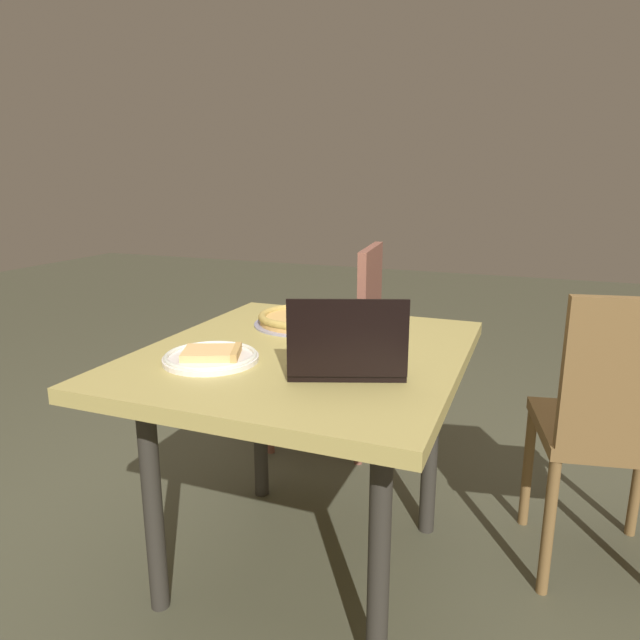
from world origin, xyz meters
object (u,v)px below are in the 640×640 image
object	(u,v)px
pizza_tray	(303,319)
table_knife	(402,334)
laptop	(346,357)
chair_near	(616,422)
chair_far	(343,334)
dining_table	(305,376)
pizza_plate	(212,356)

from	to	relation	value
pizza_tray	table_knife	size ratio (longest dim) A/B	1.65
laptop	chair_near	world-z (taller)	laptop
table_knife	chair_far	world-z (taller)	chair_far
dining_table	chair_near	xyz separation A→B (m)	(0.27, -0.86, -0.12)
pizza_tray	chair_near	xyz separation A→B (m)	(0.01, -0.98, -0.22)
pizza_tray	chair_far	size ratio (longest dim) A/B	0.36
pizza_plate	chair_near	xyz separation A→B (m)	(0.47, -1.06, -0.22)
dining_table	chair_far	xyz separation A→B (m)	(0.88, 0.18, -0.12)
laptop	chair_near	xyz separation A→B (m)	(0.43, -0.68, -0.24)
pizza_plate	chair_near	distance (m)	1.18
table_knife	chair_near	size ratio (longest dim) A/B	0.22
dining_table	pizza_tray	world-z (taller)	pizza_tray
pizza_plate	table_knife	distance (m)	0.61
dining_table	table_knife	world-z (taller)	table_knife
chair_far	dining_table	bearing A→B (deg)	-168.24
pizza_tray	chair_near	distance (m)	1.01
table_knife	dining_table	bearing A→B (deg)	137.49
pizza_tray	chair_far	xyz separation A→B (m)	(0.62, 0.07, -0.22)
chair_near	pizza_plate	bearing A→B (deg)	113.91
laptop	table_knife	distance (m)	0.41
chair_far	pizza_plate	bearing A→B (deg)	179.47
pizza_plate	chair_near	world-z (taller)	chair_near
dining_table	pizza_plate	distance (m)	0.29
pizza_tray	chair_far	world-z (taller)	chair_far
dining_table	chair_far	world-z (taller)	chair_far
dining_table	chair_far	distance (m)	0.91
laptop	chair_near	bearing A→B (deg)	-58.04
chair_near	laptop	bearing A→B (deg)	121.96
dining_table	table_knife	xyz separation A→B (m)	(0.25, -0.23, 0.09)
chair_near	table_knife	bearing A→B (deg)	92.10
chair_far	chair_near	bearing A→B (deg)	-120.08
dining_table	pizza_plate	xyz separation A→B (m)	(-0.19, 0.19, 0.10)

